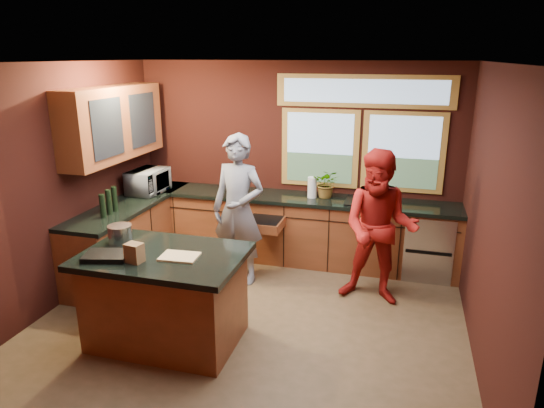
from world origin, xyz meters
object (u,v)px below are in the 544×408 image
at_px(person_grey, 238,210).
at_px(person_red, 379,228).
at_px(island, 166,297).
at_px(cutting_board, 180,257).
at_px(stock_pot, 120,234).

xyz_separation_m(person_grey, person_red, (1.71, -0.09, -0.04)).
bearing_deg(island, person_grey, 80.80).
height_order(cutting_board, stock_pot, stock_pot).
height_order(island, person_grey, person_grey).
distance_m(person_red, cutting_board, 2.28).
bearing_deg(person_red, stock_pot, -148.07).
relative_size(person_red, cutting_board, 5.13).
bearing_deg(person_grey, stock_pot, -111.71).
xyz_separation_m(person_red, stock_pot, (-2.50, -1.26, 0.14)).
distance_m(person_grey, person_red, 1.72).
relative_size(person_red, stock_pot, 7.48).
height_order(person_grey, person_red, person_grey).
distance_m(island, stock_pot, 0.80).
relative_size(person_grey, stock_pot, 7.82).
distance_m(island, cutting_board, 0.52).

